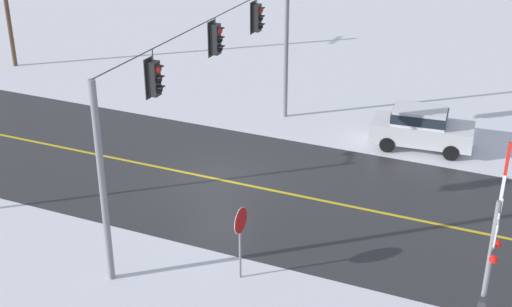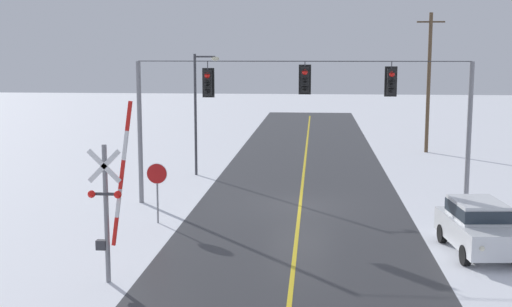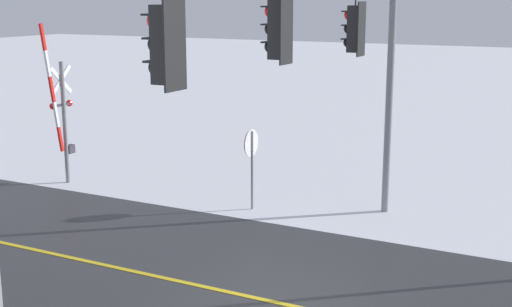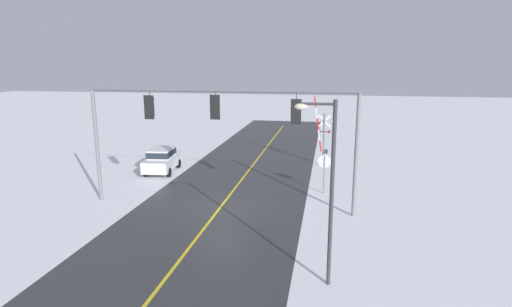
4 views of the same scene
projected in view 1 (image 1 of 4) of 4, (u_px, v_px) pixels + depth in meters
The scene contains 7 objects.
ground_plane at pixel (217, 179), 26.68m from camera, with size 160.00×160.00×0.00m, color white.
road_asphalt at pixel (87, 152), 28.86m from camera, with size 9.00×80.00×0.01m, color #303033.
lane_centre_line at pixel (87, 152), 28.86m from camera, with size 0.14×72.00×0.01m, color gold.
signal_span at pixel (215, 72), 24.85m from camera, with size 14.20×0.47×6.22m.
stop_sign at pixel (241, 228), 20.17m from camera, with size 0.80×0.09×2.35m.
railroad_crossing at pixel (491, 258), 17.62m from camera, with size 1.33×0.31×5.23m.
parked_car_white at pixel (421, 126), 28.91m from camera, with size 2.15×4.32×1.74m.
Camera 1 is at (-21.17, -10.89, 12.18)m, focal length 49.33 mm.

